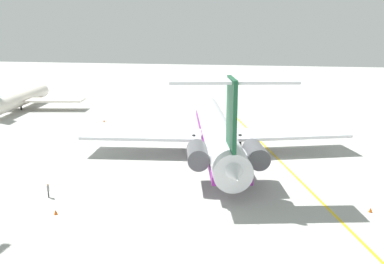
# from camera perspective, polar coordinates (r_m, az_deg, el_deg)

# --- Properties ---
(ground) EXTENTS (387.19, 387.19, 0.00)m
(ground) POSITION_cam_1_polar(r_m,az_deg,el_deg) (63.90, 12.64, -4.39)
(ground) COLOR #ADADA8
(main_jetliner) EXTENTS (48.49, 43.31, 14.28)m
(main_jetliner) POSITION_cam_1_polar(r_m,az_deg,el_deg) (66.09, 3.44, 0.02)
(main_jetliner) COLOR silver
(main_jetliner) RESTS_ON ground
(airliner_mid_left) EXTENTS (32.53, 32.37, 9.75)m
(airliner_mid_left) POSITION_cam_1_polar(r_m,az_deg,el_deg) (115.75, -22.25, 4.32)
(airliner_mid_left) COLOR silver
(airliner_mid_left) RESTS_ON ground
(ground_crew_near_tail) EXTENTS (0.43, 0.28, 1.76)m
(ground_crew_near_tail) POSITION_cam_1_polar(r_m,az_deg,el_deg) (52.88, -19.09, -7.34)
(ground_crew_near_tail) COLOR black
(ground_crew_near_tail) RESTS_ON ground
(safety_cone_nose) EXTENTS (0.40, 0.40, 0.55)m
(safety_cone_nose) POSITION_cam_1_polar(r_m,az_deg,el_deg) (50.45, 23.22, -9.75)
(safety_cone_nose) COLOR #EA590F
(safety_cone_nose) RESTS_ON ground
(safety_cone_wingtip) EXTENTS (0.40, 0.40, 0.55)m
(safety_cone_wingtip) POSITION_cam_1_polar(r_m,az_deg,el_deg) (48.25, -18.14, -10.37)
(safety_cone_wingtip) COLOR #EA590F
(safety_cone_wingtip) RESTS_ON ground
(safety_cone_tail) EXTENTS (0.40, 0.40, 0.55)m
(safety_cone_tail) POSITION_cam_1_polar(r_m,az_deg,el_deg) (93.87, -11.93, 1.51)
(safety_cone_tail) COLOR #EA590F
(safety_cone_tail) RESTS_ON ground
(taxiway_centreline) EXTENTS (81.31, 25.35, 0.01)m
(taxiway_centreline) POSITION_cam_1_polar(r_m,az_deg,el_deg) (67.77, 11.34, -3.29)
(taxiway_centreline) COLOR gold
(taxiway_centreline) RESTS_ON ground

